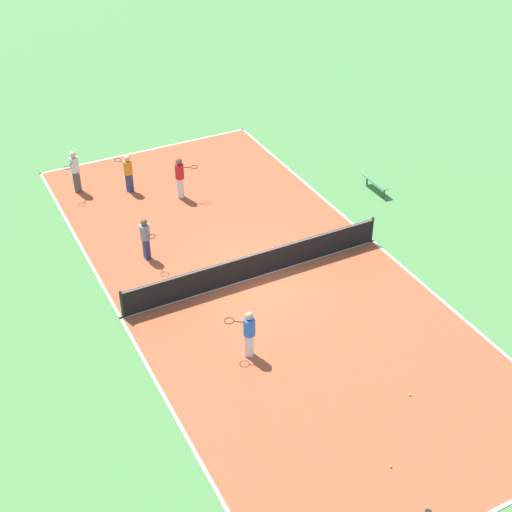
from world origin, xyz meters
name	(u,v)px	position (x,y,z in m)	size (l,w,h in m)	color
ground_plane	(256,277)	(0.00, 0.00, 0.00)	(80.00, 80.00, 0.00)	#518E47
court_surface	(256,277)	(0.00, 0.00, 0.01)	(9.95, 22.15, 0.02)	#B75633
tennis_net	(256,264)	(0.00, 0.00, 0.56)	(9.75, 0.10, 1.05)	black
bench	(376,183)	(-7.22, -3.12, 0.39)	(0.36, 1.52, 0.45)	#4C8C4C
player_baseline_gray	(145,236)	(2.98, -2.81, 0.97)	(0.38, 0.95, 1.65)	navy
player_near_blue	(249,331)	(2.01, 3.45, 0.98)	(0.95, 0.82, 1.66)	white
player_center_orange	(128,171)	(1.94, -7.75, 0.97)	(0.67, 0.99, 1.64)	navy
player_far_white	(75,168)	(3.87, -8.73, 1.09)	(0.85, 0.93, 1.83)	#4C4C51
player_coach_red	(180,175)	(0.23, -6.29, 1.06)	(0.99, 0.65, 1.80)	white
tennis_ball_right_alley	(410,395)	(-1.30, 7.05, 0.06)	(0.07, 0.07, 0.07)	#CCE033
tennis_ball_midcourt	(391,466)	(0.67, 8.84, 0.06)	(0.07, 0.07, 0.07)	#CCE033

